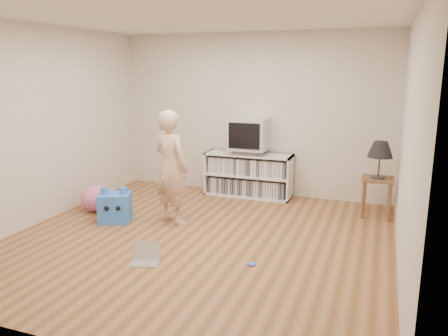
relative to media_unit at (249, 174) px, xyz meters
name	(u,v)px	position (x,y,z in m)	size (l,w,h in m)	color
ground	(199,239)	(-0.01, -2.04, -0.35)	(4.50, 4.50, 0.00)	brown
walls	(197,133)	(-0.01, -2.04, 0.95)	(4.52, 4.52, 2.60)	beige
ceiling	(196,14)	(-0.01, -2.04, 2.25)	(4.50, 4.50, 0.01)	white
media_unit	(249,174)	(0.00, 0.00, 0.00)	(1.40, 0.45, 0.70)	white
dvd_deck	(249,151)	(0.00, -0.02, 0.39)	(0.45, 0.35, 0.07)	gray
crt_tv	(249,134)	(0.00, -0.02, 0.67)	(0.60, 0.53, 0.50)	#B5B5BB
side_table	(377,187)	(1.98, -0.39, 0.07)	(0.42, 0.42, 0.55)	brown
table_lamp	(380,150)	(1.98, -0.39, 0.59)	(0.34, 0.34, 0.52)	#333333
person	(171,167)	(-0.59, -1.59, 0.41)	(0.55, 0.36, 1.51)	beige
laptop	(146,257)	(-0.29, -2.82, -0.29)	(0.35, 0.32, 0.20)	silver
playing_cards	(252,264)	(0.81, -2.51, -0.34)	(0.07, 0.09, 0.02)	#4967C4
plush_blue	(115,207)	(-1.33, -1.84, -0.15)	(0.50, 0.46, 0.47)	#307AFA
plush_pink	(97,198)	(-1.84, -1.54, -0.16)	(0.44, 0.44, 0.38)	pink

